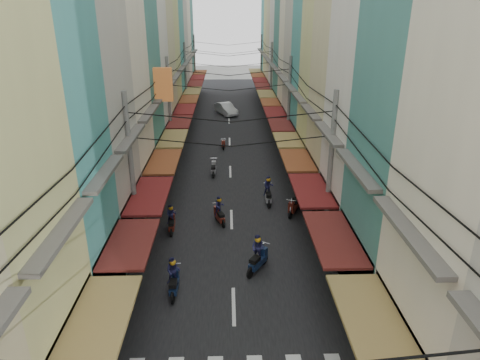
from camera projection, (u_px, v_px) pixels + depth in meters
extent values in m
plane|color=slate|center=(233.00, 279.00, 19.90)|extent=(160.00, 160.00, 0.00)
cube|color=black|center=(230.00, 148.00, 38.44)|extent=(10.00, 80.00, 0.02)
cube|color=gray|center=(157.00, 148.00, 38.25)|extent=(3.00, 80.00, 0.06)
cube|color=gray|center=(302.00, 147.00, 38.61)|extent=(3.00, 80.00, 0.06)
cube|color=black|center=(56.00, 356.00, 13.33)|extent=(1.20, 4.52, 3.20)
cube|color=olive|center=(99.00, 319.00, 12.85)|extent=(1.80, 4.33, 0.12)
cube|color=#595651|center=(62.00, 232.00, 11.71)|extent=(0.50, 4.23, 0.15)
cube|color=black|center=(97.00, 273.00, 17.51)|extent=(1.20, 4.13, 3.20)
cube|color=maroon|center=(130.00, 243.00, 17.03)|extent=(1.80, 3.96, 0.12)
cube|color=#595651|center=(105.00, 173.00, 15.89)|extent=(0.50, 3.87, 0.15)
cube|color=#BCB6AB|center=(46.00, 39.00, 18.51)|extent=(6.00, 5.14, 20.93)
cube|color=black|center=(123.00, 220.00, 21.88)|extent=(1.20, 4.94, 3.20)
cube|color=maroon|center=(150.00, 195.00, 21.40)|extent=(1.80, 4.73, 0.12)
cube|color=#595651|center=(131.00, 137.00, 20.26)|extent=(0.50, 4.63, 0.15)
cube|color=silver|center=(87.00, 66.00, 23.84)|extent=(6.00, 4.95, 17.43)
cube|color=black|center=(141.00, 183.00, 26.56)|extent=(1.20, 4.75, 3.20)
cube|color=brown|center=(164.00, 162.00, 26.08)|extent=(1.80, 4.56, 0.12)
cube|color=#595651|center=(149.00, 113.00, 24.94)|extent=(0.50, 4.46, 0.15)
cube|color=teal|center=(110.00, 65.00, 28.66)|extent=(6.00, 4.99, 16.32)
cube|color=black|center=(154.00, 157.00, 31.18)|extent=(1.20, 4.80, 3.20)
cube|color=olive|center=(173.00, 138.00, 30.69)|extent=(1.80, 4.60, 0.12)
cube|color=#595651|center=(161.00, 97.00, 29.56)|extent=(0.50, 4.50, 0.15)
cube|color=silver|center=(122.00, 12.00, 31.90)|extent=(6.00, 4.65, 22.87)
cube|color=black|center=(163.00, 138.00, 35.64)|extent=(1.20, 4.46, 3.20)
cube|color=maroon|center=(180.00, 122.00, 35.16)|extent=(1.80, 4.27, 0.12)
cube|color=#595651|center=(170.00, 85.00, 34.02)|extent=(0.50, 4.18, 0.15)
cube|color=beige|center=(136.00, 26.00, 36.75)|extent=(6.00, 4.89, 20.58)
cube|color=black|center=(170.00, 124.00, 40.07)|extent=(1.20, 4.70, 3.20)
cube|color=maroon|center=(185.00, 109.00, 39.59)|extent=(1.80, 4.50, 0.12)
cube|color=#595651|center=(176.00, 76.00, 38.45)|extent=(0.50, 4.40, 0.15)
cube|color=#D0CE82|center=(146.00, 36.00, 41.52)|extent=(6.00, 4.52, 18.44)
cube|color=black|center=(175.00, 113.00, 44.43)|extent=(1.20, 4.34, 3.20)
cube|color=brown|center=(189.00, 99.00, 43.95)|extent=(1.80, 4.16, 0.12)
cube|color=#595651|center=(181.00, 69.00, 42.81)|extent=(0.50, 4.07, 0.15)
cube|color=teal|center=(153.00, 22.00, 45.61)|extent=(6.00, 5.20, 20.63)
cube|color=black|center=(180.00, 103.00, 48.93)|extent=(1.20, 4.99, 3.20)
cube|color=olive|center=(193.00, 91.00, 48.45)|extent=(1.80, 4.78, 0.12)
cube|color=#595651|center=(186.00, 64.00, 47.31)|extent=(0.50, 4.68, 0.15)
cube|color=#BCB6AB|center=(159.00, 7.00, 49.74)|extent=(6.00, 4.94, 23.70)
cube|color=black|center=(184.00, 95.00, 53.63)|extent=(1.20, 4.74, 3.20)
cube|color=maroon|center=(196.00, 83.00, 53.15)|extent=(1.80, 4.55, 0.12)
cube|color=#595651|center=(189.00, 59.00, 52.01)|extent=(0.50, 4.45, 0.15)
cube|color=silver|center=(165.00, 18.00, 54.81)|extent=(6.00, 4.96, 21.12)
cube|color=black|center=(187.00, 88.00, 58.22)|extent=(1.20, 4.76, 3.20)
cube|color=maroon|center=(198.00, 77.00, 57.74)|extent=(1.80, 4.56, 0.12)
cube|color=#595651|center=(192.00, 54.00, 56.60)|extent=(0.50, 4.46, 0.15)
cube|color=teal|center=(170.00, 22.00, 59.67)|extent=(6.00, 5.04, 19.90)
cube|color=black|center=(190.00, 82.00, 62.86)|extent=(1.20, 4.84, 3.20)
cube|color=brown|center=(200.00, 72.00, 62.38)|extent=(1.80, 4.64, 0.12)
cube|color=#595651|center=(195.00, 51.00, 61.24)|extent=(0.50, 4.54, 0.15)
cube|color=#532C13|center=(163.00, 85.00, 28.29)|extent=(1.20, 0.40, 2.20)
cube|color=black|center=(414.00, 355.00, 13.38)|extent=(1.20, 4.78, 3.20)
cube|color=olive|center=(372.00, 320.00, 12.81)|extent=(1.80, 4.58, 0.12)
cube|color=#595651|center=(408.00, 232.00, 11.71)|extent=(0.50, 4.48, 0.15)
cube|color=teal|center=(447.00, 129.00, 15.87)|extent=(6.00, 5.03, 15.08)
cube|color=black|center=(366.00, 266.00, 18.02)|extent=(1.20, 4.83, 3.20)
cube|color=maroon|center=(333.00, 237.00, 17.45)|extent=(1.80, 4.63, 0.12)
cube|color=#595651|center=(357.00, 168.00, 16.35)|extent=(0.50, 4.53, 0.15)
cube|color=silver|center=(408.00, 29.00, 19.19)|extent=(6.00, 4.79, 21.66)
cube|color=black|center=(338.00, 214.00, 22.57)|extent=(1.20, 4.60, 3.20)
cube|color=maroon|center=(311.00, 190.00, 22.01)|extent=(1.80, 4.41, 0.12)
cube|color=#595651|center=(328.00, 133.00, 20.91)|extent=(0.50, 4.31, 0.15)
cube|color=beige|center=(374.00, 34.00, 23.68)|extent=(6.00, 4.52, 20.74)
cube|color=black|center=(320.00, 181.00, 26.89)|extent=(1.20, 4.34, 3.20)
cube|color=brown|center=(297.00, 160.00, 26.33)|extent=(1.80, 4.16, 0.12)
cube|color=#595651|center=(311.00, 112.00, 25.22)|extent=(0.50, 4.07, 0.15)
cube|color=#D0CE82|center=(348.00, 82.00, 28.93)|extent=(6.00, 4.12, 14.13)
cube|color=black|center=(308.00, 158.00, 30.90)|extent=(1.20, 3.96, 3.20)
cube|color=olive|center=(288.00, 140.00, 30.34)|extent=(1.80, 3.79, 0.12)
cube|color=#595651|center=(299.00, 98.00, 29.23)|extent=(0.50, 3.71, 0.15)
cube|color=teal|center=(335.00, 49.00, 32.22)|extent=(6.00, 4.40, 17.68)
cube|color=black|center=(298.00, 141.00, 34.85)|extent=(1.20, 4.23, 3.20)
cube|color=maroon|center=(281.00, 125.00, 34.29)|extent=(1.80, 4.05, 0.12)
cube|color=#595651|center=(290.00, 87.00, 33.19)|extent=(0.50, 3.96, 0.15)
cube|color=#BCB6AB|center=(325.00, 13.00, 35.49)|extent=(6.00, 4.64, 22.59)
cube|color=black|center=(291.00, 127.00, 39.05)|extent=(1.20, 4.45, 3.20)
cube|color=maroon|center=(275.00, 112.00, 38.48)|extent=(1.80, 4.26, 0.12)
cube|color=#595651|center=(283.00, 78.00, 37.38)|extent=(0.50, 4.17, 0.15)
cube|color=silver|center=(314.00, 21.00, 39.75)|extent=(6.00, 4.00, 21.25)
cube|color=black|center=(285.00, 116.00, 43.05)|extent=(1.20, 3.84, 3.20)
cube|color=brown|center=(270.00, 102.00, 42.48)|extent=(1.80, 3.68, 0.12)
cube|color=#595651|center=(278.00, 71.00, 41.38)|extent=(0.50, 3.60, 0.15)
cube|color=teal|center=(306.00, 14.00, 43.72)|extent=(6.00, 5.01, 22.33)
cube|color=black|center=(279.00, 107.00, 47.23)|extent=(1.20, 4.81, 3.20)
cube|color=olive|center=(266.00, 94.00, 46.66)|extent=(1.80, 4.61, 0.12)
cube|color=#595651|center=(273.00, 66.00, 45.56)|extent=(0.50, 4.51, 0.15)
cube|color=silver|center=(298.00, 26.00, 48.85)|extent=(6.00, 5.00, 19.71)
cube|color=black|center=(275.00, 98.00, 51.87)|extent=(1.20, 4.80, 3.20)
cube|color=maroon|center=(263.00, 86.00, 51.30)|extent=(1.80, 4.60, 0.12)
cube|color=#595651|center=(269.00, 60.00, 50.20)|extent=(0.50, 4.50, 0.15)
cube|color=beige|center=(291.00, 36.00, 53.70)|extent=(6.00, 4.32, 16.86)
cube|color=black|center=(271.00, 91.00, 56.19)|extent=(1.20, 4.15, 3.20)
cube|color=maroon|center=(260.00, 80.00, 55.62)|extent=(1.80, 3.97, 0.12)
cube|color=#595651|center=(265.00, 56.00, 54.52)|extent=(0.50, 3.89, 0.15)
cube|color=#D0CE82|center=(287.00, 22.00, 57.13)|extent=(6.00, 4.33, 19.96)
cube|color=black|center=(268.00, 85.00, 60.20)|extent=(1.20, 4.16, 3.20)
cube|color=brown|center=(258.00, 75.00, 59.63)|extent=(1.80, 3.99, 0.12)
cube|color=#595651|center=(263.00, 53.00, 58.53)|extent=(0.50, 3.90, 0.15)
cube|color=teal|center=(282.00, 42.00, 62.45)|extent=(6.00, 4.88, 14.34)
cube|color=black|center=(265.00, 80.00, 64.47)|extent=(1.20, 4.68, 3.20)
cube|color=olive|center=(255.00, 71.00, 63.90)|extent=(1.80, 4.49, 0.12)
cube|color=#595651|center=(260.00, 50.00, 62.80)|extent=(0.50, 4.39, 0.15)
cylinder|color=gray|center=(132.00, 174.00, 21.01)|extent=(0.26, 0.26, 8.20)
cylinder|color=gray|center=(330.00, 172.00, 21.28)|extent=(0.26, 0.26, 8.20)
cylinder|color=gray|center=(170.00, 108.00, 34.92)|extent=(0.26, 0.26, 8.20)
cylinder|color=gray|center=(289.00, 107.00, 35.19)|extent=(0.26, 0.26, 8.20)
cylinder|color=gray|center=(186.00, 80.00, 48.83)|extent=(0.26, 0.26, 8.20)
cylinder|color=gray|center=(271.00, 79.00, 49.10)|extent=(0.26, 0.26, 8.20)
cylinder|color=gray|center=(195.00, 64.00, 62.74)|extent=(0.26, 0.26, 8.20)
cylinder|color=gray|center=(261.00, 64.00, 63.01)|extent=(0.26, 0.26, 8.20)
imported|color=silver|center=(226.00, 114.00, 50.61)|extent=(5.14, 3.63, 1.69)
imported|color=black|center=(372.00, 320.00, 17.27)|extent=(1.83, 1.14, 1.18)
cylinder|color=black|center=(173.00, 223.00, 24.55)|extent=(0.09, 0.47, 0.47)
cylinder|color=black|center=(171.00, 233.00, 23.46)|extent=(0.09, 0.47, 0.47)
cube|color=maroon|center=(172.00, 225.00, 23.95)|extent=(0.31, 1.04, 0.25)
cube|color=black|center=(171.00, 223.00, 23.64)|extent=(0.29, 0.50, 0.16)
cube|color=maroon|center=(173.00, 218.00, 24.34)|extent=(0.27, 0.25, 0.50)
imported|color=#21214D|center=(172.00, 224.00, 23.91)|extent=(0.48, 0.34, 1.20)
sphere|color=orange|center=(171.00, 209.00, 23.57)|extent=(0.25, 0.25, 0.25)
cylinder|color=black|center=(267.00, 196.00, 28.05)|extent=(0.10, 0.54, 0.54)
cylinder|color=black|center=(269.00, 204.00, 26.81)|extent=(0.10, 0.54, 0.54)
cube|color=gray|center=(268.00, 197.00, 27.37)|extent=(0.35, 1.19, 0.29)
cube|color=black|center=(269.00, 195.00, 27.01)|extent=(0.33, 0.57, 0.19)
cube|color=gray|center=(267.00, 191.00, 27.80)|extent=(0.31, 0.29, 0.57)
imported|color=#21214D|center=(268.00, 196.00, 27.32)|extent=(0.54, 0.39, 1.37)
sphere|color=orange|center=(269.00, 181.00, 26.93)|extent=(0.29, 0.29, 0.29)
cylinder|color=black|center=(220.00, 215.00, 25.50)|extent=(0.09, 0.48, 0.48)
cylinder|color=black|center=(219.00, 224.00, 24.37)|extent=(0.09, 0.48, 0.48)
cube|color=maroon|center=(220.00, 217.00, 24.88)|extent=(0.32, 1.07, 0.26)
cube|color=black|center=(219.00, 215.00, 24.56)|extent=(0.30, 0.51, 0.17)
cube|color=maroon|center=(220.00, 210.00, 25.27)|extent=(0.28, 0.26, 0.51)
imported|color=#21214D|center=(220.00, 215.00, 24.83)|extent=(0.49, 0.35, 1.23)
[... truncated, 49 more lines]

